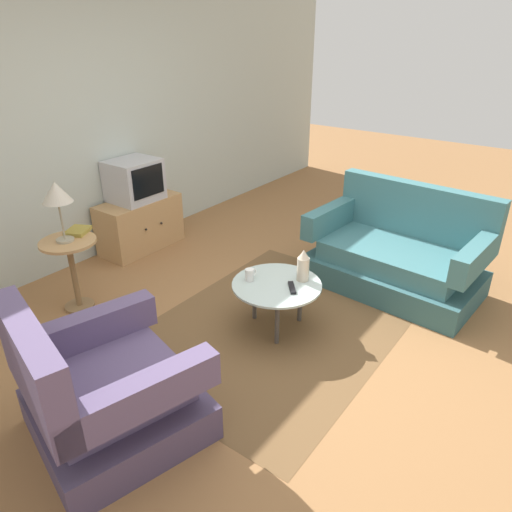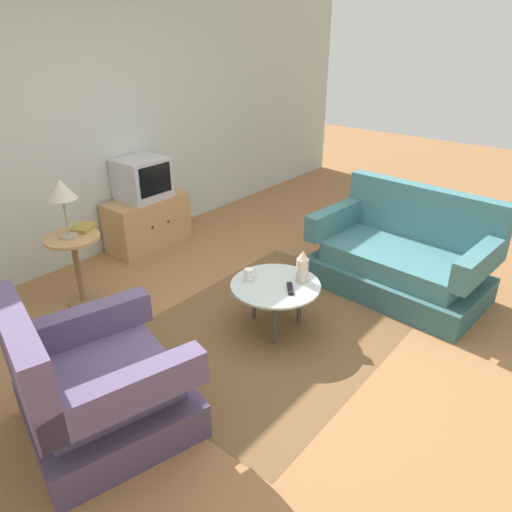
{
  "view_description": "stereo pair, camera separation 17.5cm",
  "coord_description": "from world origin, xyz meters",
  "px_view_note": "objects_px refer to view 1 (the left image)",
  "views": [
    {
      "loc": [
        -2.63,
        -1.72,
        2.23
      ],
      "look_at": [
        0.13,
        0.32,
        0.55
      ],
      "focal_mm": 33.1,
      "sensor_mm": 36.0,
      "label": 1
    },
    {
      "loc": [
        -2.53,
        -1.86,
        2.23
      ],
      "look_at": [
        0.13,
        0.32,
        0.55
      ],
      "focal_mm": 33.1,
      "sensor_mm": 36.0,
      "label": 2
    }
  ],
  "objects_px": {
    "table_lamp": "(56,194)",
    "vase": "(303,266)",
    "coffee_table": "(277,288)",
    "side_table": "(71,261)",
    "mug": "(250,275)",
    "book": "(78,231)",
    "armchair": "(105,394)",
    "tv_remote_dark": "(292,288)",
    "couch": "(397,256)",
    "television": "(134,180)",
    "tv_stand": "(140,224)"
  },
  "relations": [
    {
      "from": "table_lamp",
      "to": "vase",
      "type": "distance_m",
      "value": 2.02
    },
    {
      "from": "vase",
      "to": "coffee_table",
      "type": "bearing_deg",
      "value": 142.69
    },
    {
      "from": "side_table",
      "to": "mug",
      "type": "height_order",
      "value": "side_table"
    },
    {
      "from": "coffee_table",
      "to": "book",
      "type": "relative_size",
      "value": 2.75
    },
    {
      "from": "armchair",
      "to": "vase",
      "type": "bearing_deg",
      "value": 95.45
    },
    {
      "from": "vase",
      "to": "mug",
      "type": "bearing_deg",
      "value": 126.97
    },
    {
      "from": "tv_remote_dark",
      "to": "couch",
      "type": "bearing_deg",
      "value": 122.99
    },
    {
      "from": "television",
      "to": "book",
      "type": "bearing_deg",
      "value": -155.85
    },
    {
      "from": "coffee_table",
      "to": "table_lamp",
      "type": "relative_size",
      "value": 1.42
    },
    {
      "from": "tv_stand",
      "to": "television",
      "type": "bearing_deg",
      "value": 90.0
    },
    {
      "from": "armchair",
      "to": "tv_remote_dark",
      "type": "xyz_separation_m",
      "value": [
        1.53,
        -0.31,
        0.11
      ]
    },
    {
      "from": "table_lamp",
      "to": "mug",
      "type": "distance_m",
      "value": 1.64
    },
    {
      "from": "mug",
      "to": "armchair",
      "type": "bearing_deg",
      "value": -178.52
    },
    {
      "from": "tv_remote_dark",
      "to": "book",
      "type": "distance_m",
      "value": 1.9
    },
    {
      "from": "tv_stand",
      "to": "mug",
      "type": "height_order",
      "value": "tv_stand"
    },
    {
      "from": "tv_stand",
      "to": "side_table",
      "type": "bearing_deg",
      "value": -156.45
    },
    {
      "from": "couch",
      "to": "coffee_table",
      "type": "relative_size",
      "value": 2.22
    },
    {
      "from": "coffee_table",
      "to": "side_table",
      "type": "height_order",
      "value": "side_table"
    },
    {
      "from": "coffee_table",
      "to": "mug",
      "type": "bearing_deg",
      "value": 111.58
    },
    {
      "from": "armchair",
      "to": "table_lamp",
      "type": "height_order",
      "value": "table_lamp"
    },
    {
      "from": "side_table",
      "to": "vase",
      "type": "height_order",
      "value": "vase"
    },
    {
      "from": "coffee_table",
      "to": "tv_stand",
      "type": "xyz_separation_m",
      "value": [
        0.4,
        2.08,
        -0.09
      ]
    },
    {
      "from": "television",
      "to": "mug",
      "type": "xyz_separation_m",
      "value": [
        -0.48,
        -1.89,
        -0.32
      ]
    },
    {
      "from": "television",
      "to": "coffee_table",
      "type": "bearing_deg",
      "value": -100.84
    },
    {
      "from": "table_lamp",
      "to": "book",
      "type": "relative_size",
      "value": 1.94
    },
    {
      "from": "vase",
      "to": "mug",
      "type": "height_order",
      "value": "vase"
    },
    {
      "from": "side_table",
      "to": "table_lamp",
      "type": "bearing_deg",
      "value": 153.64
    },
    {
      "from": "couch",
      "to": "television",
      "type": "distance_m",
      "value": 2.77
    },
    {
      "from": "side_table",
      "to": "mug",
      "type": "relative_size",
      "value": 5.21
    },
    {
      "from": "coffee_table",
      "to": "book",
      "type": "distance_m",
      "value": 1.77
    },
    {
      "from": "armchair",
      "to": "side_table",
      "type": "xyz_separation_m",
      "value": [
        0.76,
        1.4,
        0.15
      ]
    },
    {
      "from": "armchair",
      "to": "vase",
      "type": "distance_m",
      "value": 1.74
    },
    {
      "from": "tv_stand",
      "to": "mug",
      "type": "distance_m",
      "value": 1.94
    },
    {
      "from": "armchair",
      "to": "couch",
      "type": "relative_size",
      "value": 0.7
    },
    {
      "from": "mug",
      "to": "tv_remote_dark",
      "type": "bearing_deg",
      "value": -76.61
    },
    {
      "from": "table_lamp",
      "to": "side_table",
      "type": "bearing_deg",
      "value": -26.36
    },
    {
      "from": "armchair",
      "to": "tv_remote_dark",
      "type": "distance_m",
      "value": 1.57
    },
    {
      "from": "armchair",
      "to": "coffee_table",
      "type": "relative_size",
      "value": 1.56
    },
    {
      "from": "side_table",
      "to": "book",
      "type": "bearing_deg",
      "value": 24.92
    },
    {
      "from": "vase",
      "to": "tv_remote_dark",
      "type": "height_order",
      "value": "vase"
    },
    {
      "from": "side_table",
      "to": "tv_stand",
      "type": "xyz_separation_m",
      "value": [
        1.18,
        0.51,
        -0.18
      ]
    },
    {
      "from": "mug",
      "to": "side_table",
      "type": "bearing_deg",
      "value": 117.04
    },
    {
      "from": "side_table",
      "to": "television",
      "type": "bearing_deg",
      "value": 24.25
    },
    {
      "from": "television",
      "to": "side_table",
      "type": "bearing_deg",
      "value": -155.75
    },
    {
      "from": "couch",
      "to": "table_lamp",
      "type": "height_order",
      "value": "table_lamp"
    },
    {
      "from": "armchair",
      "to": "tv_remote_dark",
      "type": "height_order",
      "value": "armchair"
    },
    {
      "from": "couch",
      "to": "tv_stand",
      "type": "distance_m",
      "value": 2.72
    },
    {
      "from": "tv_stand",
      "to": "vase",
      "type": "xyz_separation_m",
      "value": [
        -0.23,
        -2.21,
        0.26
      ]
    },
    {
      "from": "couch",
      "to": "mug",
      "type": "bearing_deg",
      "value": 66.09
    },
    {
      "from": "vase",
      "to": "table_lamp",
      "type": "bearing_deg",
      "value": 119.43
    }
  ]
}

